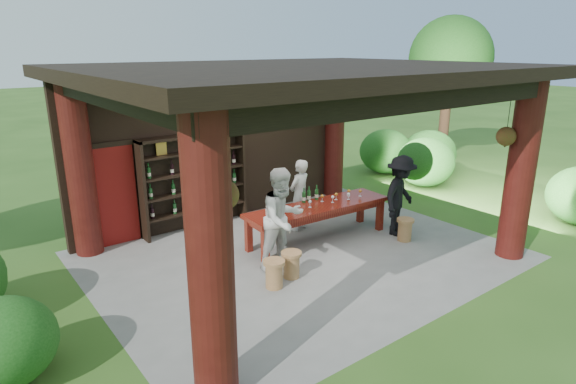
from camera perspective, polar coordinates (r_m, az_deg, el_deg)
ground at (r=9.23m, az=1.52°, el=-7.43°), size 90.00×90.00×0.00m
pavilion at (r=8.89m, az=-0.18°, el=6.08°), size 7.50×6.00×3.60m
wine_shelf at (r=10.36m, az=-11.01°, el=1.14°), size 2.35×0.36×2.07m
tasting_table at (r=9.69m, az=3.58°, el=-2.22°), size 3.16×0.96×0.75m
stool_near_left at (r=8.28m, az=0.40°, el=-8.52°), size 0.35×0.35×0.47m
stool_near_right at (r=10.06m, az=13.69°, el=-4.29°), size 0.35×0.35×0.46m
stool_far_left at (r=7.96m, az=-1.65°, el=-9.59°), size 0.36×0.36×0.48m
host at (r=10.20m, az=1.36°, el=-0.37°), size 0.63×0.49×1.54m
guest_woman at (r=8.40m, az=-0.64°, el=-3.20°), size 0.93×0.75×1.83m
guest_man at (r=10.17m, az=13.14°, el=-0.43°), size 1.23×0.95×1.69m
table_bottles at (r=9.84m, az=2.61°, el=-0.21°), size 0.42×0.09×0.31m
table_glasses at (r=9.95m, az=5.86°, el=-0.57°), size 1.38×0.30×0.15m
napkin_basket at (r=9.07m, az=-1.68°, el=-2.28°), size 0.27×0.19×0.14m
shrubs at (r=10.62m, az=7.93°, el=-1.03°), size 14.29×8.22×1.36m
trees at (r=11.86m, az=11.31°, el=14.53°), size 20.08×9.81×4.80m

